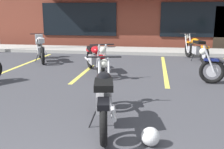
# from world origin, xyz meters

# --- Properties ---
(ground_plane) EXTENTS (80.00, 80.00, 0.00)m
(ground_plane) POSITION_xyz_m (0.00, 3.52, 0.00)
(ground_plane) COLOR #3D3D42
(sidewalk_kerb) EXTENTS (22.00, 1.80, 0.14)m
(sidewalk_kerb) POSITION_xyz_m (0.00, 10.84, 0.07)
(sidewalk_kerb) COLOR #A8A59E
(sidewalk_kerb) RESTS_ON ground_plane
(brick_storefront_building) EXTENTS (15.62, 6.01, 3.43)m
(brick_storefront_building) POSITION_xyz_m (0.00, 15.07, 1.72)
(brick_storefront_building) COLOR brown
(brick_storefront_building) RESTS_ON ground_plane
(painted_stall_lines) EXTENTS (7.44, 4.80, 0.01)m
(painted_stall_lines) POSITION_xyz_m (0.00, 7.24, 0.00)
(painted_stall_lines) COLOR #DBCC4C
(painted_stall_lines) RESTS_ON ground_plane
(motorcycle_foreground_classic) EXTENTS (0.79, 2.09, 0.98)m
(motorcycle_foreground_classic) POSITION_xyz_m (0.10, 2.58, 0.46)
(motorcycle_foreground_classic) COLOR black
(motorcycle_foreground_classic) RESTS_ON ground_plane
(motorcycle_black_cruiser) EXTENTS (1.18, 1.96, 0.98)m
(motorcycle_black_cruiser) POSITION_xyz_m (-0.87, 6.22, 0.46)
(motorcycle_black_cruiser) COLOR black
(motorcycle_black_cruiser) RESTS_ON ground_plane
(motorcycle_orange_scrambler) EXTENTS (1.25, 1.93, 0.98)m
(motorcycle_orange_scrambler) POSITION_xyz_m (-3.37, 8.02, 0.53)
(motorcycle_orange_scrambler) COLOR black
(motorcycle_orange_scrambler) RESTS_ON ground_plane
(motorcycle_cream_vintage) EXTENTS (0.92, 2.07, 0.98)m
(motorcycle_cream_vintage) POSITION_xyz_m (2.44, 9.07, 0.46)
(motorcycle_cream_vintage) COLOR black
(motorcycle_cream_vintage) RESTS_ON ground_plane
(helmet_on_pavement) EXTENTS (0.26, 0.26, 0.26)m
(helmet_on_pavement) POSITION_xyz_m (0.86, 1.93, 0.13)
(helmet_on_pavement) COLOR silver
(helmet_on_pavement) RESTS_ON ground_plane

